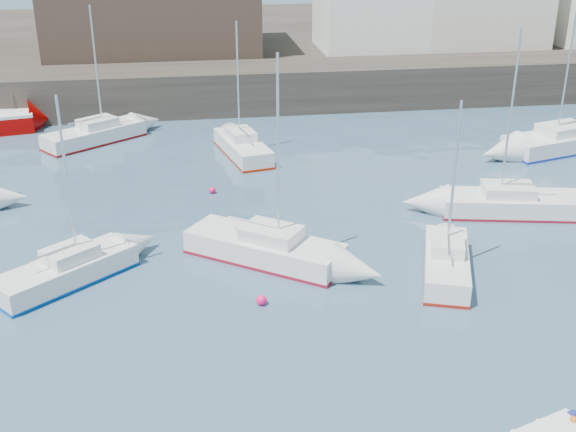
{
  "coord_description": "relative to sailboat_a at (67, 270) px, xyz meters",
  "views": [
    {
      "loc": [
        -4.15,
        -15.68,
        13.8
      ],
      "look_at": [
        0.0,
        12.0,
        1.5
      ],
      "focal_mm": 45.0,
      "sensor_mm": 36.0,
      "label": 1
    }
  ],
  "objects": [
    {
      "name": "sailboat_b",
      "position": [
        7.92,
        0.76,
        0.04
      ],
      "size": [
        6.72,
        5.71,
        8.67
      ],
      "color": "silver",
      "rests_on": "ground"
    },
    {
      "name": "buoy_mid",
      "position": [
        16.08,
        0.6,
        -0.52
      ],
      "size": [
        0.46,
        0.46,
        0.46
      ],
      "primitive_type": "sphere",
      "color": "#FD1362",
      "rests_on": "ground"
    },
    {
      "name": "land_strip",
      "position": [
        9.02,
        42.74,
        0.88
      ],
      "size": [
        90.0,
        32.0,
        2.8
      ],
      "primitive_type": "cube",
      "color": "#28231E",
      "rests_on": "ground"
    },
    {
      "name": "sailboat_c",
      "position": [
        14.93,
        -1.55,
        0.02
      ],
      "size": [
        3.34,
        5.58,
        7.0
      ],
      "color": "silver",
      "rests_on": "ground"
    },
    {
      "name": "warehouse",
      "position": [
        3.02,
        32.74,
        6.1
      ],
      "size": [
        16.4,
        10.4,
        7.6
      ],
      "color": "#3D2D26",
      "rests_on": "land_strip"
    },
    {
      "name": "quay_wall",
      "position": [
        9.02,
        24.74,
        0.98
      ],
      "size": [
        90.0,
        5.0,
        3.0
      ],
      "primitive_type": "cube",
      "color": "#28231E",
      "rests_on": "ground"
    },
    {
      "name": "sailboat_a",
      "position": [
        0.0,
        0.0,
        0.0
      ],
      "size": [
        5.54,
        5.04,
        7.4
      ],
      "color": "silver",
      "rests_on": "ground"
    },
    {
      "name": "sailboat_d",
      "position": [
        20.19,
        3.84,
        0.01
      ],
      "size": [
        7.16,
        3.52,
        8.75
      ],
      "color": "silver",
      "rests_on": "ground"
    },
    {
      "name": "buoy_far",
      "position": [
        6.11,
        8.59,
        -0.52
      ],
      "size": [
        0.35,
        0.35,
        0.35
      ],
      "primitive_type": "sphere",
      "color": "#FD1362",
      "rests_on": "ground"
    },
    {
      "name": "buoy_near",
      "position": [
        7.33,
        -2.83,
        -0.52
      ],
      "size": [
        0.4,
        0.4,
        0.4
      ],
      "primitive_type": "sphere",
      "color": "#FD1362",
      "rests_on": "ground"
    },
    {
      "name": "sailboat_h",
      "position": [
        -0.6,
        18.12,
        0.01
      ],
      "size": [
        6.32,
        5.48,
        8.21
      ],
      "color": "silver",
      "rests_on": "ground"
    },
    {
      "name": "sailboat_f",
      "position": [
        8.2,
        14.3,
        0.02
      ],
      "size": [
        3.13,
        6.16,
        7.66
      ],
      "color": "silver",
      "rests_on": "ground"
    },
    {
      "name": "sailboat_g",
      "position": [
        27.49,
        12.53,
        0.06
      ],
      "size": [
        8.42,
        4.68,
        10.16
      ],
      "color": "silver",
      "rests_on": "ground"
    }
  ]
}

